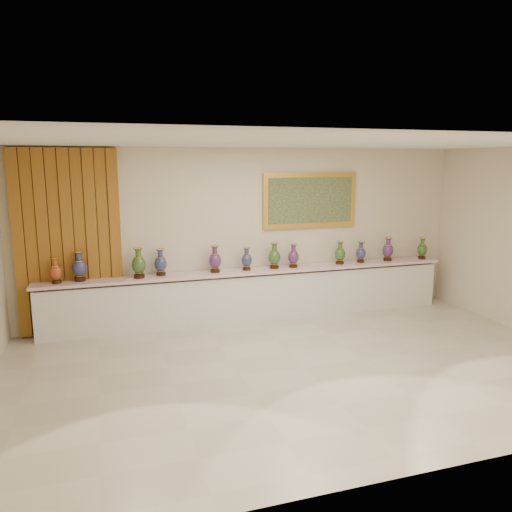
{
  "coord_description": "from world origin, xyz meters",
  "views": [
    {
      "loc": [
        -2.55,
        -5.9,
        2.76
      ],
      "look_at": [
        -0.14,
        1.7,
        1.25
      ],
      "focal_mm": 35.0,
      "sensor_mm": 36.0,
      "label": 1
    }
  ],
  "objects_px": {
    "vase_1": "(80,268)",
    "counter": "(254,295)",
    "vase_2": "(139,264)",
    "vase_0": "(56,272)"
  },
  "relations": [
    {
      "from": "vase_1",
      "to": "counter",
      "type": "bearing_deg",
      "value": -0.14
    },
    {
      "from": "vase_2",
      "to": "vase_1",
      "type": "bearing_deg",
      "value": 176.32
    },
    {
      "from": "counter",
      "to": "vase_1",
      "type": "xyz_separation_m",
      "value": [
        -2.89,
        0.01,
        0.68
      ]
    },
    {
      "from": "vase_0",
      "to": "vase_1",
      "type": "height_order",
      "value": "vase_1"
    },
    {
      "from": "counter",
      "to": "vase_1",
      "type": "relative_size",
      "value": 15.16
    },
    {
      "from": "vase_1",
      "to": "vase_2",
      "type": "bearing_deg",
      "value": -3.68
    },
    {
      "from": "counter",
      "to": "vase_1",
      "type": "height_order",
      "value": "vase_1"
    },
    {
      "from": "vase_1",
      "to": "vase_0",
      "type": "bearing_deg",
      "value": -171.17
    },
    {
      "from": "vase_0",
      "to": "counter",
      "type": "bearing_deg",
      "value": 0.83
    },
    {
      "from": "vase_0",
      "to": "vase_1",
      "type": "relative_size",
      "value": 0.86
    }
  ]
}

